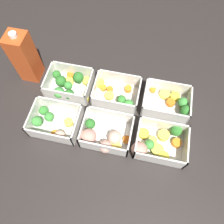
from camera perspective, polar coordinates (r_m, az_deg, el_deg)
name	(u,v)px	position (r m, az deg, el deg)	size (l,w,h in m)	color
ground_plane	(112,115)	(0.75, 0.00, -0.74)	(4.00, 4.00, 0.00)	#282321
container_near_left	(53,122)	(0.73, -15.05, -2.58)	(0.16, 0.13, 0.06)	silver
container_near_center	(104,135)	(0.69, -2.16, -6.10)	(0.17, 0.13, 0.06)	silver
container_near_right	(157,143)	(0.70, 11.56, -8.02)	(0.17, 0.14, 0.06)	silver
container_far_left	(69,85)	(0.79, -11.28, 7.03)	(0.16, 0.13, 0.06)	silver
container_far_center	(118,95)	(0.76, 1.46, 4.49)	(0.16, 0.12, 0.06)	silver
container_far_right	(171,103)	(0.77, 15.07, 2.29)	(0.16, 0.13, 0.06)	silver
juice_carton	(25,57)	(0.81, -21.82, 13.11)	(0.07, 0.07, 0.20)	#D14C1E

